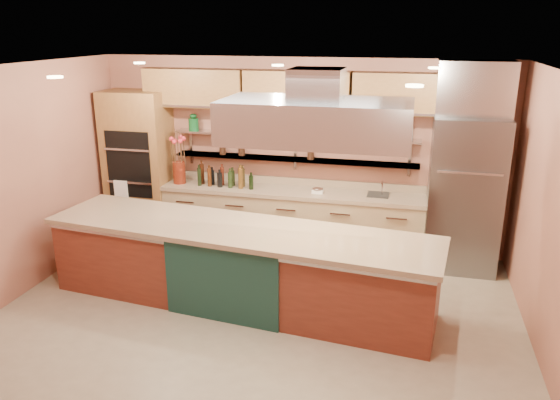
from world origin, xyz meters
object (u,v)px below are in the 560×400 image
(copper_kettle, at_px, (225,126))
(green_canister, at_px, (263,126))
(refrigerator, at_px, (464,195))
(kitchen_scale, at_px, (318,190))
(flower_vase, at_px, (179,172))
(island, at_px, (239,265))

(copper_kettle, relative_size, green_canister, 0.97)
(refrigerator, height_order, copper_kettle, refrigerator)
(kitchen_scale, height_order, green_canister, green_canister)
(copper_kettle, bearing_deg, kitchen_scale, -8.65)
(refrigerator, height_order, kitchen_scale, refrigerator)
(flower_vase, relative_size, copper_kettle, 1.73)
(flower_vase, bearing_deg, green_canister, 9.90)
(flower_vase, distance_m, copper_kettle, 1.00)
(refrigerator, bearing_deg, green_canister, 175.41)
(island, relative_size, green_canister, 23.21)
(flower_vase, height_order, copper_kettle, copper_kettle)
(flower_vase, relative_size, kitchen_scale, 2.15)
(copper_kettle, xyz_separation_m, green_canister, (0.58, 0.00, 0.02))
(island, bearing_deg, green_canister, 103.06)
(kitchen_scale, distance_m, green_canister, 1.23)
(copper_kettle, bearing_deg, flower_vase, -162.17)
(island, relative_size, flower_vase, 13.81)
(kitchen_scale, xyz_separation_m, green_canister, (-0.87, 0.22, 0.84))
(copper_kettle, bearing_deg, island, -67.36)
(island, xyz_separation_m, green_canister, (-0.23, 1.93, 1.33))
(refrigerator, height_order, green_canister, refrigerator)
(flower_vase, bearing_deg, copper_kettle, 17.83)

